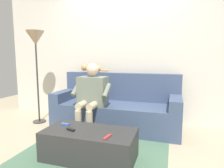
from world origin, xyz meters
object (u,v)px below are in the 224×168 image
at_px(remote_red, 107,137).
at_px(floor_lamp, 36,43).
at_px(person_solo_seated, 92,93).
at_px(coffee_table, 90,144).
at_px(remote_blue, 65,124).
at_px(couch, 116,110).
at_px(cat_on_backrest, 91,68).
at_px(remote_black, 71,129).

xyz_separation_m(remote_red, floor_lamp, (1.75, -1.11, 1.11)).
relative_size(person_solo_seated, remote_red, 7.97).
distance_m(coffee_table, floor_lamp, 2.19).
relative_size(person_solo_seated, remote_blue, 9.63).
distance_m(person_solo_seated, remote_blue, 0.79).
xyz_separation_m(couch, remote_blue, (0.37, 1.08, 0.06)).
bearing_deg(remote_blue, couch, -102.77).
bearing_deg(remote_blue, cat_on_backrest, -75.06).
height_order(couch, person_solo_seated, person_solo_seated).
bearing_deg(couch, remote_blue, 71.03).
relative_size(couch, cat_on_backrest, 3.82).
bearing_deg(coffee_table, remote_red, 153.17).
height_order(person_solo_seated, remote_blue, person_solo_seated).
height_order(couch, floor_lamp, floor_lamp).
bearing_deg(floor_lamp, cat_on_backrest, -153.07).
xyz_separation_m(person_solo_seated, cat_on_backrest, (0.26, -0.61, 0.37)).
bearing_deg(cat_on_backrest, coffee_table, 112.10).
height_order(person_solo_seated, remote_red, person_solo_seated).
bearing_deg(coffee_table, floor_lamp, -33.41).
bearing_deg(remote_black, coffee_table, -141.92).
bearing_deg(floor_lamp, coffee_table, 146.59).
distance_m(person_solo_seated, remote_black, 0.93).
height_order(cat_on_backrest, remote_black, cat_on_backrest).
bearing_deg(person_solo_seated, remote_blue, 85.74).
bearing_deg(couch, cat_on_backrest, -24.62).
relative_size(remote_black, floor_lamp, 0.07).
xyz_separation_m(coffee_table, person_solo_seated, (0.32, -0.81, 0.46)).
relative_size(remote_red, remote_blue, 1.21).
xyz_separation_m(couch, floor_lamp, (1.47, 0.19, 1.16)).
relative_size(coffee_table, cat_on_backrest, 1.95).
bearing_deg(coffee_table, person_solo_seated, -68.67).
distance_m(coffee_table, remote_red, 0.36).
bearing_deg(coffee_table, couch, -90.00).
bearing_deg(remote_black, person_solo_seated, -62.66).
xyz_separation_m(remote_black, remote_blue, (0.16, -0.15, -0.00)).
distance_m(coffee_table, remote_blue, 0.42).
xyz_separation_m(cat_on_backrest, remote_red, (-0.85, 1.56, -0.65)).
bearing_deg(remote_blue, coffee_table, 174.33).
height_order(person_solo_seated, remote_black, person_solo_seated).
distance_m(coffee_table, cat_on_backrest, 1.75).
height_order(coffee_table, remote_black, remote_black).
distance_m(couch, remote_blue, 1.15).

